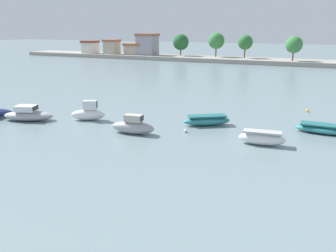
{
  "coord_description": "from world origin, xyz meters",
  "views": [
    {
      "loc": [
        27.85,
        -12.12,
        8.96
      ],
      "look_at": [
        15.53,
        14.44,
        0.43
      ],
      "focal_mm": 36.07,
      "sensor_mm": 36.0,
      "label": 1
    }
  ],
  "objects_px": {
    "moored_boat_5": "(207,120)",
    "mooring_buoy_0": "(308,111)",
    "moored_boat_6": "(262,138)",
    "moored_boat_7": "(324,129)",
    "mooring_buoy_3": "(186,131)",
    "moored_boat_3": "(88,113)",
    "moored_boat_2": "(28,115)",
    "moored_boat_4": "(133,126)"
  },
  "relations": [
    {
      "from": "moored_boat_5",
      "to": "mooring_buoy_0",
      "type": "relative_size",
      "value": 13.97
    },
    {
      "from": "moored_boat_6",
      "to": "moored_boat_7",
      "type": "xyz_separation_m",
      "value": [
        4.44,
        5.35,
        -0.15
      ]
    },
    {
      "from": "moored_boat_6",
      "to": "mooring_buoy_3",
      "type": "height_order",
      "value": "moored_boat_6"
    },
    {
      "from": "moored_boat_3",
      "to": "mooring_buoy_0",
      "type": "xyz_separation_m",
      "value": [
        19.87,
        12.98,
        -0.55
      ]
    },
    {
      "from": "moored_boat_5",
      "to": "moored_boat_6",
      "type": "xyz_separation_m",
      "value": [
        5.77,
        -3.52,
        0.08
      ]
    },
    {
      "from": "moored_boat_3",
      "to": "moored_boat_6",
      "type": "xyz_separation_m",
      "value": [
        17.19,
        -0.27,
        -0.17
      ]
    },
    {
      "from": "moored_boat_3",
      "to": "moored_boat_6",
      "type": "relative_size",
      "value": 0.93
    },
    {
      "from": "moored_boat_2",
      "to": "moored_boat_3",
      "type": "bearing_deg",
      "value": 5.29
    },
    {
      "from": "moored_boat_2",
      "to": "moored_boat_4",
      "type": "distance_m",
      "value": 11.82
    },
    {
      "from": "moored_boat_3",
      "to": "moored_boat_6",
      "type": "height_order",
      "value": "moored_boat_3"
    },
    {
      "from": "moored_boat_2",
      "to": "moored_boat_6",
      "type": "xyz_separation_m",
      "value": [
        22.63,
        2.35,
        -0.04
      ]
    },
    {
      "from": "moored_boat_2",
      "to": "mooring_buoy_0",
      "type": "xyz_separation_m",
      "value": [
        25.31,
        15.6,
        -0.42
      ]
    },
    {
      "from": "moored_boat_2",
      "to": "moored_boat_4",
      "type": "relative_size",
      "value": 1.31
    },
    {
      "from": "moored_boat_4",
      "to": "moored_boat_3",
      "type": "bearing_deg",
      "value": 155.36
    },
    {
      "from": "moored_boat_6",
      "to": "moored_boat_7",
      "type": "distance_m",
      "value": 6.96
    },
    {
      "from": "moored_boat_2",
      "to": "moored_boat_7",
      "type": "height_order",
      "value": "moored_boat_2"
    },
    {
      "from": "moored_boat_7",
      "to": "moored_boat_5",
      "type": "bearing_deg",
      "value": -169.48
    },
    {
      "from": "mooring_buoy_0",
      "to": "moored_boat_5",
      "type": "bearing_deg",
      "value": -130.95
    },
    {
      "from": "moored_boat_3",
      "to": "moored_boat_5",
      "type": "xyz_separation_m",
      "value": [
        11.42,
        3.24,
        -0.24
      ]
    },
    {
      "from": "moored_boat_2",
      "to": "moored_boat_4",
      "type": "xyz_separation_m",
      "value": [
        11.8,
        0.62,
        0.07
      ]
    },
    {
      "from": "moored_boat_3",
      "to": "moored_boat_5",
      "type": "distance_m",
      "value": 11.88
    },
    {
      "from": "moored_boat_7",
      "to": "moored_boat_2",
      "type": "bearing_deg",
      "value": -163.79
    },
    {
      "from": "moored_boat_6",
      "to": "mooring_buoy_3",
      "type": "distance_m",
      "value": 6.76
    },
    {
      "from": "moored_boat_7",
      "to": "moored_boat_4",
      "type": "bearing_deg",
      "value": -154.8
    },
    {
      "from": "moored_boat_3",
      "to": "moored_boat_2",
      "type": "bearing_deg",
      "value": -179.26
    },
    {
      "from": "moored_boat_5",
      "to": "mooring_buoy_3",
      "type": "relative_size",
      "value": 14.03
    },
    {
      "from": "moored_boat_4",
      "to": "moored_boat_7",
      "type": "height_order",
      "value": "moored_boat_4"
    },
    {
      "from": "moored_boat_2",
      "to": "mooring_buoy_0",
      "type": "height_order",
      "value": "moored_boat_2"
    },
    {
      "from": "moored_boat_5",
      "to": "mooring_buoy_0",
      "type": "distance_m",
      "value": 12.89
    },
    {
      "from": "moored_boat_5",
      "to": "mooring_buoy_0",
      "type": "height_order",
      "value": "moored_boat_5"
    },
    {
      "from": "moored_boat_3",
      "to": "moored_boat_7",
      "type": "xyz_separation_m",
      "value": [
        21.63,
        5.08,
        -0.32
      ]
    },
    {
      "from": "moored_boat_3",
      "to": "mooring_buoy_3",
      "type": "height_order",
      "value": "moored_boat_3"
    },
    {
      "from": "mooring_buoy_0",
      "to": "mooring_buoy_3",
      "type": "bearing_deg",
      "value": -126.4
    },
    {
      "from": "moored_boat_7",
      "to": "mooring_buoy_3",
      "type": "bearing_deg",
      "value": -156.14
    },
    {
      "from": "moored_boat_3",
      "to": "moored_boat_5",
      "type": "bearing_deg",
      "value": -9.11
    },
    {
      "from": "moored_boat_3",
      "to": "mooring_buoy_3",
      "type": "bearing_deg",
      "value": -23.8
    },
    {
      "from": "moored_boat_7",
      "to": "mooring_buoy_0",
      "type": "bearing_deg",
      "value": 102.95
    },
    {
      "from": "moored_boat_5",
      "to": "mooring_buoy_0",
      "type": "xyz_separation_m",
      "value": [
        8.44,
        9.73,
        -0.31
      ]
    },
    {
      "from": "moored_boat_5",
      "to": "moored_boat_2",
      "type": "bearing_deg",
      "value": 165.96
    },
    {
      "from": "moored_boat_4",
      "to": "moored_boat_5",
      "type": "bearing_deg",
      "value": 38.85
    },
    {
      "from": "moored_boat_7",
      "to": "moored_boat_6",
      "type": "bearing_deg",
      "value": -129.34
    },
    {
      "from": "moored_boat_2",
      "to": "mooring_buoy_3",
      "type": "height_order",
      "value": "moored_boat_2"
    }
  ]
}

